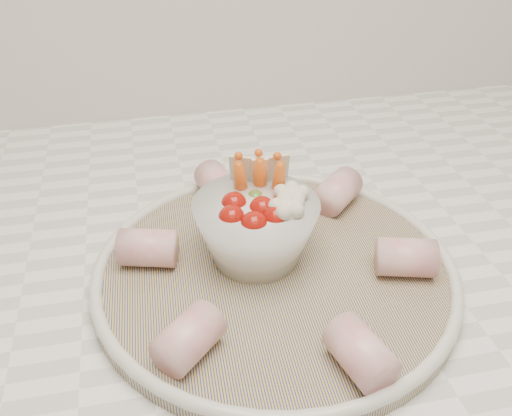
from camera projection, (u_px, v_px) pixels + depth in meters
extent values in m
cube|color=white|center=(246.00, 238.00, 0.64)|extent=(2.04, 0.62, 0.04)
cylinder|color=navy|center=(275.00, 273.00, 0.54)|extent=(0.35, 0.35, 0.01)
torus|color=silver|center=(275.00, 267.00, 0.54)|extent=(0.34, 0.34, 0.01)
sphere|color=maroon|center=(232.00, 218.00, 0.50)|extent=(0.02, 0.02, 0.02)
sphere|color=maroon|center=(254.00, 225.00, 0.50)|extent=(0.02, 0.02, 0.02)
sphere|color=maroon|center=(276.00, 218.00, 0.50)|extent=(0.02, 0.02, 0.02)
sphere|color=maroon|center=(234.00, 204.00, 0.52)|extent=(0.02, 0.02, 0.02)
sphere|color=maroon|center=(262.00, 209.00, 0.52)|extent=(0.02, 0.02, 0.02)
sphere|color=maroon|center=(282.00, 207.00, 0.52)|extent=(0.02, 0.02, 0.02)
sphere|color=#4C7125|center=(255.00, 199.00, 0.54)|extent=(0.02, 0.02, 0.02)
cone|color=#D25513|center=(240.00, 184.00, 0.54)|extent=(0.03, 0.03, 0.06)
cone|color=#D25513|center=(260.00, 180.00, 0.54)|extent=(0.02, 0.03, 0.06)
cone|color=#D25513|center=(279.00, 184.00, 0.54)|extent=(0.02, 0.03, 0.06)
sphere|color=silver|center=(291.00, 201.00, 0.52)|extent=(0.03, 0.03, 0.03)
sphere|color=silver|center=(287.00, 213.00, 0.51)|extent=(0.03, 0.03, 0.03)
cube|color=beige|center=(249.00, 174.00, 0.55)|extent=(0.04, 0.02, 0.04)
cube|color=beige|center=(269.00, 174.00, 0.55)|extent=(0.04, 0.01, 0.04)
cylinder|color=#C35964|center=(406.00, 257.00, 0.52)|extent=(0.06, 0.05, 0.04)
cylinder|color=#C35964|center=(338.00, 191.00, 0.62)|extent=(0.06, 0.06, 0.04)
cylinder|color=#C35964|center=(218.00, 184.00, 0.63)|extent=(0.05, 0.06, 0.04)
cylinder|color=#C35964|center=(148.00, 248.00, 0.53)|extent=(0.06, 0.05, 0.04)
cylinder|color=#C35964|center=(189.00, 338.00, 0.44)|extent=(0.06, 0.06, 0.04)
cylinder|color=#C35964|center=(361.00, 353.00, 0.43)|extent=(0.05, 0.06, 0.04)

